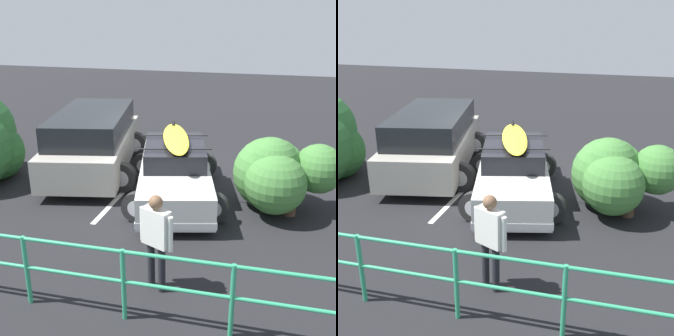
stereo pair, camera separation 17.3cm
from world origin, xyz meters
The scene contains 7 objects.
ground_plane centered at (0.00, 0.00, -0.01)m, with size 44.00×44.00×0.02m, color black.
parking_stripe centered at (0.77, 0.70, 0.00)m, with size 3.68×0.12×0.00m, color silver.
sedan_car centered at (-0.53, 0.67, 0.63)m, with size 2.91×4.50×1.57m.
suv_car centered at (2.07, -0.43, 0.88)m, with size 3.29×5.00×1.70m.
person_bystander centered at (-1.17, 4.27, 0.98)m, with size 0.59×0.35×1.63m.
railing_fence centered at (-0.94, 5.07, 0.75)m, with size 9.19×0.37×1.14m.
bush_near_left centered at (-2.89, 0.81, 0.87)m, with size 2.37×2.07×1.69m.
Camera 2 is at (-3.04, 9.66, 4.16)m, focal length 45.00 mm.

